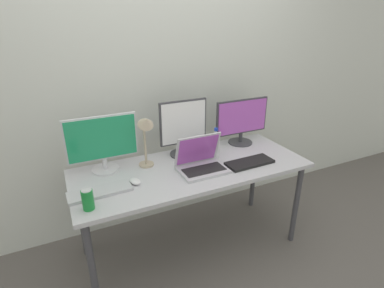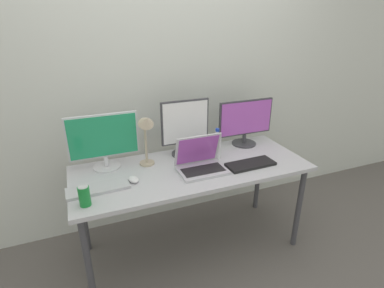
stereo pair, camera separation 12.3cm
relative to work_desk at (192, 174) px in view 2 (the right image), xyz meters
The scene contains 13 objects.
ground_plane 0.68m from the work_desk, ahead, with size 16.00×16.00×0.00m, color #5B5651.
wall_back 0.86m from the work_desk, 90.00° to the left, with size 7.00×0.08×2.60m, color silver.
work_desk is the anchor object (origin of this frame).
monitor_left 0.68m from the work_desk, 159.54° to the left, with size 0.49×0.20×0.40m.
monitor_center 0.37m from the work_desk, 82.05° to the left, with size 0.38×0.22×0.44m.
monitor_right 0.68m from the work_desk, 21.69° to the left, with size 0.49×0.21×0.39m.
laptop_silver 0.14m from the work_desk, 58.96° to the right, with size 0.34×0.25×0.25m.
keyboard_main 0.68m from the work_desk, behind, with size 0.39×0.14×0.02m, color #B2B2B7.
keyboard_aux 0.44m from the work_desk, 19.06° to the right, with size 0.36×0.15×0.02m, color black.
mouse_by_keyboard 0.45m from the work_desk, behind, with size 0.06×0.09×0.03m, color silver.
water_bottle 0.30m from the work_desk, 14.80° to the left, with size 0.07×0.07×0.24m.
soda_can_near_keyboard 0.80m from the work_desk, 163.45° to the right, with size 0.07×0.07×0.13m.
desk_lamp 0.47m from the work_desk, 157.63° to the left, with size 0.11×0.18×0.41m.
Camera 2 is at (-0.73, -1.82, 1.75)m, focal length 28.00 mm.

